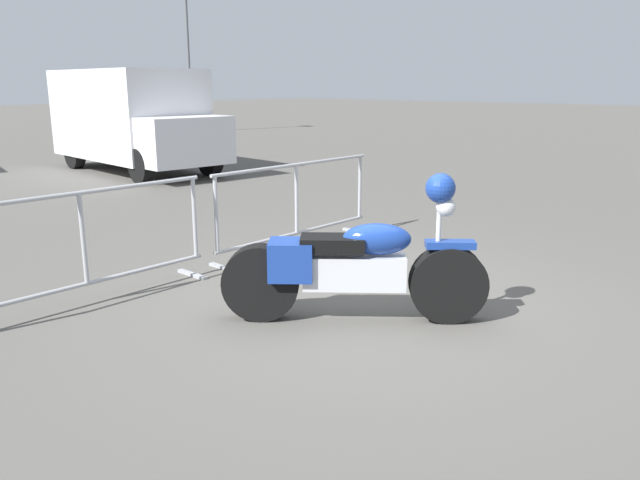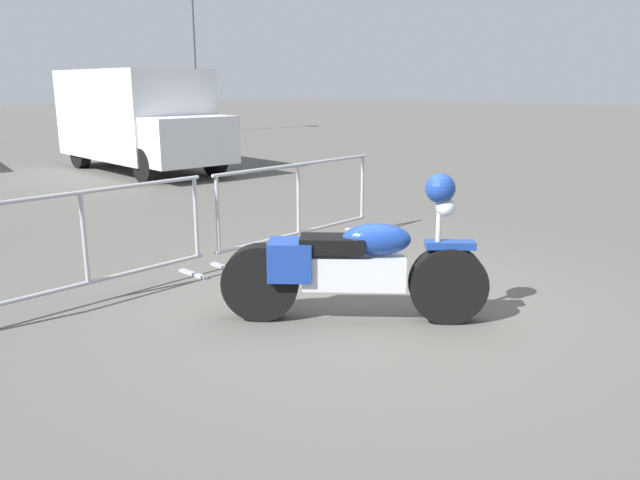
{
  "view_description": "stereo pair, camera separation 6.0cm",
  "coord_description": "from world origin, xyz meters",
  "px_view_note": "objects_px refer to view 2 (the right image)",
  "views": [
    {
      "loc": [
        -4.3,
        -3.45,
        2.0
      ],
      "look_at": [
        -0.36,
        0.21,
        0.65
      ],
      "focal_mm": 35.0,
      "sensor_mm": 36.0,
      "label": 1
    },
    {
      "loc": [
        -4.26,
        -3.5,
        2.0
      ],
      "look_at": [
        -0.36,
        0.21,
        0.65
      ],
      "focal_mm": 35.0,
      "sensor_mm": 36.0,
      "label": 2
    }
  ],
  "objects_px": {
    "motorcycle": "(354,266)",
    "delivery_van": "(138,117)",
    "crowd_barrier_near": "(85,245)",
    "street_lamp": "(194,41)",
    "crowd_barrier_far": "(298,204)"
  },
  "relations": [
    {
      "from": "motorcycle",
      "to": "street_lamp",
      "type": "xyz_separation_m",
      "value": [
        11.96,
        18.96,
        3.22
      ]
    },
    {
      "from": "crowd_barrier_far",
      "to": "delivery_van",
      "type": "bearing_deg",
      "value": 72.52
    },
    {
      "from": "crowd_barrier_near",
      "to": "crowd_barrier_far",
      "type": "height_order",
      "value": "same"
    },
    {
      "from": "motorcycle",
      "to": "street_lamp",
      "type": "distance_m",
      "value": 22.64
    },
    {
      "from": "delivery_van",
      "to": "street_lamp",
      "type": "relative_size",
      "value": 0.9
    },
    {
      "from": "motorcycle",
      "to": "delivery_van",
      "type": "distance_m",
      "value": 10.65
    },
    {
      "from": "delivery_van",
      "to": "crowd_barrier_near",
      "type": "bearing_deg",
      "value": -30.25
    },
    {
      "from": "motorcycle",
      "to": "delivery_van",
      "type": "bearing_deg",
      "value": 117.58
    },
    {
      "from": "crowd_barrier_far",
      "to": "delivery_van",
      "type": "xyz_separation_m",
      "value": [
        2.47,
        7.83,
        0.68
      ]
    },
    {
      "from": "crowd_barrier_near",
      "to": "delivery_van",
      "type": "height_order",
      "value": "delivery_van"
    },
    {
      "from": "crowd_barrier_far",
      "to": "delivery_van",
      "type": "distance_m",
      "value": 8.24
    },
    {
      "from": "crowd_barrier_near",
      "to": "delivery_van",
      "type": "bearing_deg",
      "value": 56.33
    },
    {
      "from": "motorcycle",
      "to": "street_lamp",
      "type": "height_order",
      "value": "street_lamp"
    },
    {
      "from": "crowd_barrier_near",
      "to": "crowd_barrier_far",
      "type": "distance_m",
      "value": 2.75
    },
    {
      "from": "motorcycle",
      "to": "delivery_van",
      "type": "height_order",
      "value": "delivery_van"
    }
  ]
}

